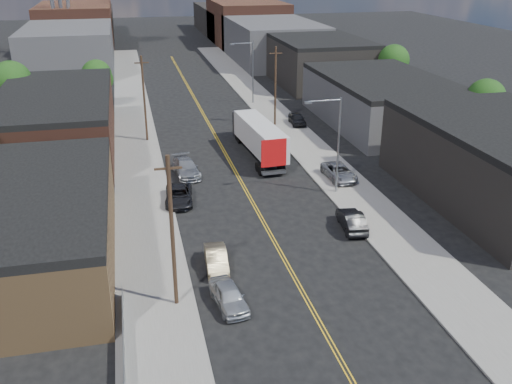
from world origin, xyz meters
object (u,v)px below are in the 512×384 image
car_left_a (229,296)px  car_left_c (179,195)px  semi_truck (257,134)px  car_right_oncoming (352,220)px  car_ahead_truck (250,126)px  car_right_lot_c (297,119)px  car_left_d (186,168)px  car_right_lot_a (339,172)px  car_left_b (216,259)px

car_left_a → car_left_c: 16.93m
semi_truck → car_left_a: 29.67m
car_right_oncoming → car_ahead_truck: (-2.10, 28.68, -0.10)m
car_right_oncoming → car_right_lot_c: car_right_lot_c is taller
car_left_c → car_right_lot_c: (17.40, 21.43, 0.18)m
car_left_d → car_right_lot_a: (14.42, -4.70, 0.06)m
car_left_d → car_right_lot_c: 21.75m
car_right_oncoming → car_right_lot_a: bearing=-98.1°
car_left_b → car_right_lot_c: car_right_lot_c is taller
car_right_lot_a → car_right_lot_c: size_ratio=1.18×
car_left_c → car_ahead_truck: (10.90, 20.33, -0.05)m
car_ahead_truck → semi_truck: bearing=-95.4°
car_left_d → car_right_oncoming: 19.00m
car_left_b → car_left_c: size_ratio=0.82×
car_left_b → car_left_d: (0.00, 18.74, 0.10)m
car_left_a → car_left_d: (0.00, 23.57, 0.06)m
car_left_a → semi_truck: bearing=65.8°
car_left_b → car_right_lot_c: (16.00, 33.48, 0.19)m
car_left_a → car_left_b: bearing=82.3°
semi_truck → car_right_lot_c: 12.56m
car_left_a → car_left_d: car_left_d is taller
car_left_b → car_right_oncoming: bearing=21.3°
semi_truck → car_right_lot_a: 11.39m
car_left_d → car_right_oncoming: bearing=-57.6°
car_right_oncoming → car_right_lot_c: size_ratio=1.07×
car_left_c → car_right_lot_c: 27.61m
car_left_a → car_right_lot_a: bearing=44.9°
car_left_d → car_right_oncoming: car_left_d is taller
car_left_a → car_right_lot_a: (14.42, 18.87, 0.13)m
car_left_d → semi_truck: bearing=24.8°
car_left_c → car_right_oncoming: (13.00, -8.35, 0.05)m
car_left_b → car_right_oncoming: 12.17m
car_left_d → car_right_lot_c: size_ratio=1.27×
car_left_b → car_ahead_truck: (9.50, 32.37, -0.03)m
car_right_lot_a → car_left_a: bearing=-128.7°
car_ahead_truck → car_right_oncoming: bearing=-83.9°
semi_truck → car_right_oncoming: 20.22m
semi_truck → car_right_lot_a: (6.05, -9.55, -1.39)m
semi_truck → car_ahead_truck: bearing=78.5°
car_right_lot_a → car_right_oncoming: bearing=-106.5°
car_left_b → car_left_c: (-1.40, 12.04, 0.02)m
car_left_c → car_right_oncoming: car_right_oncoming is taller
car_right_lot_a → car_right_lot_c: 19.50m
car_left_a → car_right_lot_c: (16.00, 38.31, 0.15)m
car_left_a → car_left_d: 23.57m
car_ahead_truck → car_left_c: bearing=-116.3°
car_left_a → car_right_oncoming: (11.60, 8.52, 0.03)m
car_left_c → car_right_lot_a: (15.82, 2.00, 0.15)m
car_left_a → car_right_oncoming: 14.39m
car_left_d → car_right_lot_a: bearing=-23.3°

